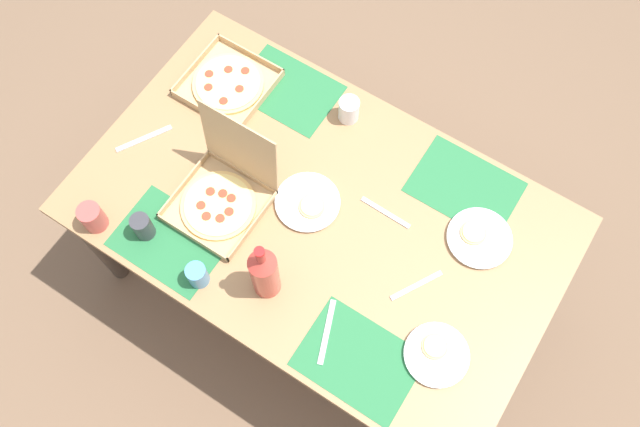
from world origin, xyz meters
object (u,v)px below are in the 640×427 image
Objects in this scene: pizza_box_center at (228,84)px; plate_middle at (308,203)px; cup_clear_left at (349,110)px; soda_bottle at (264,272)px; cup_red at (143,227)px; cup_spare at (93,217)px; pizza_box_edge_far at (223,193)px; plate_far_left at (479,238)px; cup_clear_right at (197,275)px; plate_near_right at (436,354)px.

pizza_box_center is 0.56m from plate_middle.
pizza_box_center is 0.46m from cup_clear_left.
soda_bottle reaches higher than cup_red.
cup_spare is at bearing -158.60° from cup_red.
pizza_box_edge_far is 1.47× the size of plate_middle.
soda_bottle is (0.05, -0.31, 0.12)m from plate_middle.
plate_far_left is 2.10× the size of cup_red.
cup_spare is at bearing -176.15° from cup_clear_right.
plate_middle is 0.38m from cup_clear_left.
cup_clear_right is at bearing -96.13° from cup_clear_left.
cup_red is at bearing -171.44° from soda_bottle.
cup_red is at bearing 21.40° from cup_spare.
pizza_box_edge_far is 0.35m from soda_bottle.
plate_far_left is 2.11× the size of cup_spare.
cup_clear_right is (-0.76, -0.20, 0.04)m from plate_near_right.
plate_far_left is 0.68× the size of soda_bottle.
cup_spare is (-1.17, -0.23, 0.04)m from plate_near_right.
cup_clear_right reaches higher than plate_far_left.
soda_bottle is at bearing -45.04° from pizza_box_center.
plate_middle is 2.41× the size of cup_clear_right.
cup_clear_right reaches higher than pizza_box_center.
pizza_box_edge_far reaches higher than plate_near_right.
plate_far_left is at bearing 30.12° from cup_spare.
plate_middle is at bearing 43.56° from cup_red.
pizza_box_center is 2.90× the size of cup_spare.
cup_clear_right is (-0.08, -0.78, -0.00)m from cup_clear_left.
cup_spare is at bearing -94.19° from pizza_box_center.
cup_clear_left is at bearing 70.04° from pizza_box_edge_far.
cup_clear_right is (0.36, -0.66, 0.03)m from pizza_box_center.
cup_clear_right is (-0.15, -0.41, 0.04)m from plate_middle.
cup_spare is at bearing -121.33° from cup_clear_left.
pizza_box_center is 3.21× the size of cup_clear_left.
plate_near_right is at bearing 14.60° from cup_clear_right.
pizza_box_edge_far is 0.29m from plate_middle.
pizza_box_edge_far is at bearing 44.54° from cup_spare.
cup_spare is (-1.11, -0.64, 0.04)m from plate_far_left.
cup_clear_left is 0.79m from cup_clear_right.
pizza_box_center is 1.06m from plate_far_left.
cup_clear_right is at bearing -165.40° from plate_near_right.
cup_spare is at bearing -149.88° from plate_far_left.
plate_near_right is (1.12, -0.46, -0.00)m from pizza_box_center.
plate_far_left is 1.28m from cup_spare.
pizza_box_edge_far reaches higher than pizza_box_center.
plate_near_right is at bearing 10.93° from cup_spare.
soda_bottle is at bearing -134.36° from plate_far_left.
plate_middle is 2.15× the size of cup_spare.
plate_near_right is 1.97× the size of cup_red.
pizza_box_center is 0.80m from soda_bottle.
cup_red is at bearing -121.66° from pizza_box_edge_far.
cup_spare is 1.10× the size of cup_clear_left.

